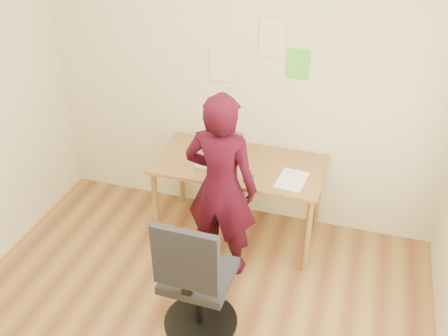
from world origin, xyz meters
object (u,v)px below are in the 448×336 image
(laptop, at_px, (220,156))
(phone, at_px, (249,179))
(person, at_px, (221,187))
(desk, at_px, (239,172))
(office_chair, at_px, (196,286))

(laptop, relative_size, phone, 2.89)
(person, bearing_deg, phone, -123.26)
(laptop, bearing_deg, desk, 9.87)
(phone, height_order, office_chair, office_chair)
(office_chair, bearing_deg, laptop, 100.36)
(desk, distance_m, phone, 0.27)
(laptop, distance_m, person, 0.43)
(laptop, height_order, office_chair, office_chair)
(desk, relative_size, office_chair, 1.36)
(phone, relative_size, office_chair, 0.11)
(desk, bearing_deg, person, -93.04)
(desk, height_order, office_chair, office_chair)
(phone, xyz_separation_m, office_chair, (-0.12, -0.93, -0.30))
(phone, bearing_deg, person, -123.84)
(person, bearing_deg, office_chair, 95.33)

